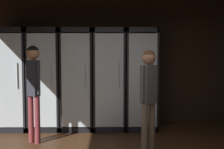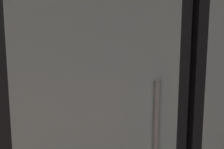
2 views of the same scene
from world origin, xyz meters
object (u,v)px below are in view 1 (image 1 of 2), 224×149
(cooler_right, at_px, (109,80))
(shopper_near, at_px, (33,80))
(cooler_left, at_px, (47,80))
(cooler_far_right, at_px, (140,80))
(shopper_far, at_px, (149,88))
(cooler_center, at_px, (78,80))
(cooler_far_left, at_px, (15,80))

(cooler_right, height_order, shopper_near, cooler_right)
(shopper_near, bearing_deg, cooler_right, 34.54)
(cooler_left, distance_m, cooler_far_right, 1.97)
(shopper_near, distance_m, shopper_far, 1.97)
(cooler_center, xyz_separation_m, cooler_right, (0.66, -0.00, 0.01))
(cooler_center, xyz_separation_m, shopper_far, (1.25, -1.41, -0.00))
(cooler_far_right, distance_m, shopper_far, 1.41)
(cooler_far_left, distance_m, cooler_left, 0.66)
(shopper_near, bearing_deg, cooler_center, 54.21)
(cooler_center, distance_m, shopper_near, 1.11)
(cooler_far_left, height_order, cooler_right, same)
(cooler_center, distance_m, cooler_far_right, 1.32)
(cooler_left, bearing_deg, cooler_right, -0.05)
(cooler_right, height_order, cooler_far_right, same)
(cooler_left, relative_size, shopper_near, 1.23)
(shopper_near, xyz_separation_m, shopper_far, (1.90, -0.50, -0.09))
(cooler_far_left, bearing_deg, shopper_near, -53.57)
(cooler_left, relative_size, cooler_right, 1.00)
(cooler_far_left, height_order, cooler_left, same)
(cooler_right, bearing_deg, cooler_left, 179.95)
(shopper_far, bearing_deg, cooler_far_right, 87.48)
(cooler_left, height_order, cooler_center, same)
(cooler_center, distance_m, shopper_far, 1.88)
(cooler_far_left, xyz_separation_m, shopper_far, (2.57, -1.40, -0.01))
(cooler_left, bearing_deg, shopper_far, -36.34)
(cooler_center, height_order, shopper_far, cooler_center)
(cooler_right, xyz_separation_m, shopper_near, (-1.31, -0.90, 0.08))
(cooler_center, bearing_deg, cooler_right, -0.14)
(cooler_right, relative_size, shopper_near, 1.23)
(cooler_far_left, height_order, cooler_far_right, same)
(cooler_left, xyz_separation_m, shopper_near, (0.01, -0.90, 0.09))
(cooler_center, xyz_separation_m, shopper_near, (-0.65, -0.90, 0.09))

